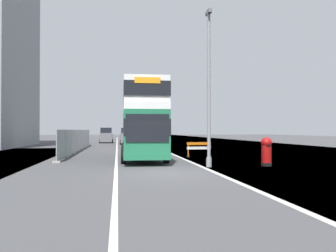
{
  "coord_description": "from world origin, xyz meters",
  "views": [
    {
      "loc": [
        -2.06,
        -15.52,
        1.93
      ],
      "look_at": [
        0.99,
        5.34,
        2.2
      ],
      "focal_mm": 37.15,
      "sensor_mm": 36.0,
      "label": 1
    }
  ],
  "objects": [
    {
      "name": "red_pillar_postbox",
      "position": [
        5.95,
        2.35,
        0.85
      ],
      "size": [
        0.59,
        0.59,
        1.56
      ],
      "color": "black",
      "rests_on": "ground"
    },
    {
      "name": "car_oncoming_near",
      "position": [
        -0.41,
        24.75,
        1.03
      ],
      "size": [
        2.04,
        4.26,
        2.18
      ],
      "color": "silver",
      "rests_on": "ground"
    },
    {
      "name": "double_decker_bus",
      "position": [
        -0.41,
        7.87,
        2.62
      ],
      "size": [
        2.9,
        10.26,
        4.92
      ],
      "color": "#1E6B47",
      "rests_on": "ground"
    },
    {
      "name": "bare_tree_far_verge_near",
      "position": [
        -15.14,
        28.6,
        2.61
      ],
      "size": [
        2.22,
        2.52,
        5.48
      ],
      "color": "#4C3D2D",
      "rests_on": "ground"
    },
    {
      "name": "car_receding_mid",
      "position": [
        -0.76,
        32.94,
        1.07
      ],
      "size": [
        1.91,
        4.52,
        2.27
      ],
      "color": "slate",
      "rests_on": "ground"
    },
    {
      "name": "car_receding_far",
      "position": [
        -3.77,
        39.16,
        1.09
      ],
      "size": [
        2.03,
        4.31,
        2.35
      ],
      "color": "slate",
      "rests_on": "ground"
    },
    {
      "name": "lamppost_foreground",
      "position": [
        2.72,
        2.28,
        3.92
      ],
      "size": [
        0.29,
        0.7,
        8.3
      ],
      "color": "gray",
      "rests_on": "ground"
    },
    {
      "name": "roadworks_barrier",
      "position": [
        3.81,
        9.15,
        0.67
      ],
      "size": [
        1.8,
        0.51,
        1.07
      ],
      "color": "orange",
      "rests_on": "ground"
    },
    {
      "name": "construction_site_fence",
      "position": [
        -5.63,
        17.68,
        0.97
      ],
      "size": [
        0.44,
        24.0,
        2.03
      ],
      "color": "#A8AAAD",
      "rests_on": "ground"
    },
    {
      "name": "ground",
      "position": [
        0.57,
        0.07,
        -0.05
      ],
      "size": [
        140.0,
        280.0,
        0.1
      ],
      "color": "#424244"
    }
  ]
}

